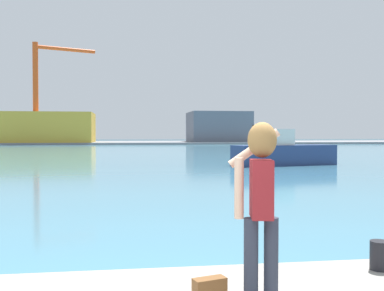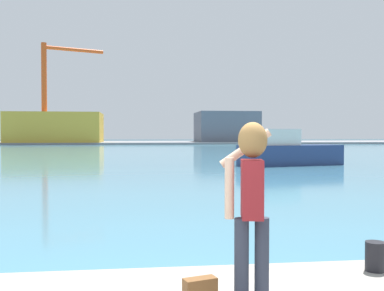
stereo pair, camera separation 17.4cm
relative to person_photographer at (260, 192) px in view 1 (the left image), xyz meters
name	(u,v)px [view 1 (the left image)]	position (x,y,z in m)	size (l,w,h in m)	color
ground_plane	(130,152)	(-0.92, 49.26, -1.56)	(220.00, 220.00, 0.00)	#334751
harbor_water	(130,151)	(-0.92, 51.26, -1.55)	(140.00, 100.00, 0.02)	teal
far_shore_dock	(128,143)	(-0.92, 91.26, -1.37)	(140.00, 20.00, 0.39)	gray
person_photographer	(260,192)	(0.00, 0.00, 0.00)	(0.53, 0.56, 1.74)	#2D3342
handbag	(210,290)	(-0.48, 0.05, -0.95)	(0.32, 0.14, 0.24)	brown
harbor_bollard	(380,255)	(1.72, 0.80, -0.89)	(0.23, 0.23, 0.35)	black
boat_moored	(282,152)	(8.94, 24.74, -0.67)	(7.27, 3.38, 2.39)	navy
warehouse_left	(48,128)	(-16.47, 87.55, 1.70)	(17.51, 11.86, 5.75)	gold
warehouse_right	(218,127)	(17.83, 89.97, 1.92)	(12.20, 11.72, 6.18)	slate
port_crane	(43,82)	(-16.70, 83.86, 10.04)	(11.10, 4.97, 18.55)	#D84C19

